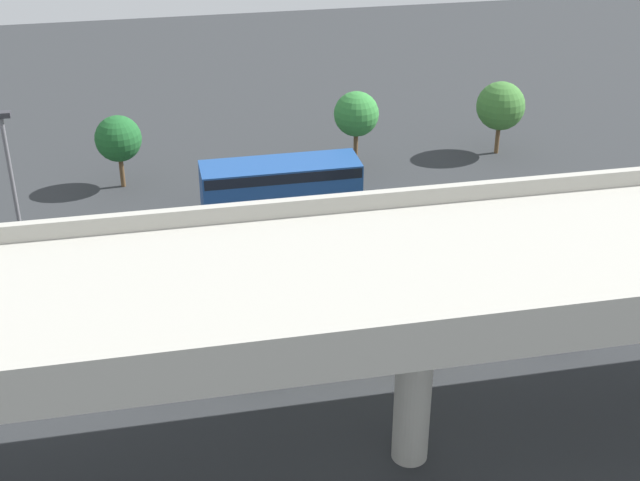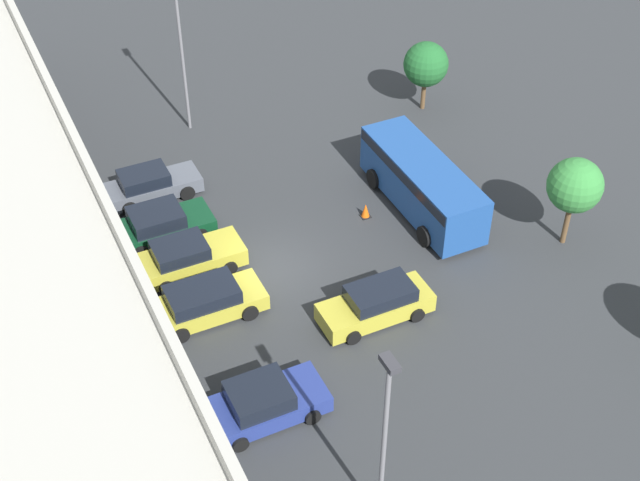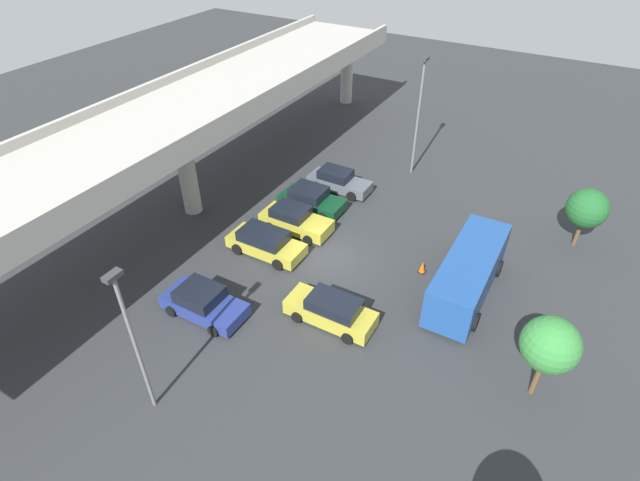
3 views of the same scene
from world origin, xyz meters
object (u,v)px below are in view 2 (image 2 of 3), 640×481
(parked_car_1, at_px, (377,304))
(traffic_cone, at_px, (366,211))
(shuttle_bus, at_px, (422,181))
(parked_car_3, at_px, (188,257))
(lamp_post_near_aisle, at_px, (181,41))
(tree_front_right, at_px, (426,64))
(parked_car_2, at_px, (206,302))
(tree_front_centre, at_px, (575,186))
(parked_car_4, at_px, (161,225))
(parked_car_0, at_px, (264,403))
(parked_car_5, at_px, (150,185))
(lamp_post_mid_lot, at_px, (385,431))

(parked_car_1, bearing_deg, traffic_cone, -113.96)
(parked_car_1, distance_m, shuttle_bus, 7.59)
(parked_car_3, xyz_separation_m, shuttle_bus, (-0.48, -11.09, 0.81))
(lamp_post_near_aisle, height_order, tree_front_right, lamp_post_near_aisle)
(parked_car_2, height_order, lamp_post_near_aisle, lamp_post_near_aisle)
(parked_car_1, height_order, parked_car_2, parked_car_1)
(parked_car_1, distance_m, tree_front_right, 16.37)
(parked_car_3, bearing_deg, lamp_post_near_aisle, 70.76)
(parked_car_2, bearing_deg, parked_car_3, 84.98)
(lamp_post_near_aisle, distance_m, traffic_cone, 12.50)
(parked_car_2, distance_m, parked_car_3, 2.89)
(tree_front_centre, bearing_deg, parked_car_4, 63.57)
(parked_car_0, relative_size, parked_car_5, 0.99)
(traffic_cone, bearing_deg, lamp_post_near_aisle, 24.36)
(shuttle_bus, relative_size, traffic_cone, 10.93)
(parked_car_5, bearing_deg, parked_car_4, -98.22)
(parked_car_3, bearing_deg, parked_car_4, 97.48)
(parked_car_4, distance_m, tree_front_right, 16.72)
(parked_car_4, height_order, tree_front_right, tree_front_right)
(parked_car_2, relative_size, lamp_post_near_aisle, 0.55)
(parked_car_1, distance_m, tree_front_centre, 9.99)
(lamp_post_mid_lot, xyz_separation_m, tree_front_centre, (8.67, -13.94, -1.31))
(parked_car_2, xyz_separation_m, shuttle_bus, (2.40, -11.34, 0.80))
(parked_car_4, bearing_deg, parked_car_1, -53.97)
(parked_car_0, height_order, parked_car_1, parked_car_1)
(lamp_post_mid_lot, distance_m, tree_front_right, 25.36)
(parked_car_1, xyz_separation_m, parked_car_4, (8.51, 6.19, -0.02))
(parked_car_1, distance_m, parked_car_5, 12.92)
(parked_car_0, xyz_separation_m, lamp_post_near_aisle, (19.22, -3.85, 4.26))
(lamp_post_near_aisle, distance_m, tree_front_right, 12.68)
(parked_car_0, height_order, shuttle_bus, shuttle_bus)
(parked_car_1, bearing_deg, tree_front_centre, -176.40)
(tree_front_centre, bearing_deg, tree_front_right, -0.50)
(parked_car_4, height_order, tree_front_centre, tree_front_centre)
(parked_car_0, relative_size, parked_car_1, 0.96)
(parked_car_3, bearing_deg, parked_car_1, -45.34)
(tree_front_centre, bearing_deg, shuttle_bus, 42.71)
(parked_car_5, xyz_separation_m, lamp_post_near_aisle, (4.95, -3.60, 4.25))
(parked_car_4, bearing_deg, lamp_post_near_aisle, 63.25)
(parked_car_4, xyz_separation_m, shuttle_bus, (-3.07, -11.43, 0.81))
(lamp_post_near_aisle, height_order, traffic_cone, lamp_post_near_aisle)
(parked_car_2, relative_size, shuttle_bus, 0.61)
(shuttle_bus, bearing_deg, lamp_post_near_aisle, 33.67)
(parked_car_0, relative_size, parked_car_2, 0.95)
(parked_car_0, height_order, parked_car_4, same)
(parked_car_3, height_order, tree_front_right, tree_front_right)
(lamp_post_mid_lot, bearing_deg, parked_car_1, -27.72)
(tree_front_centre, bearing_deg, parked_car_5, 54.63)
(shuttle_bus, height_order, tree_front_centre, tree_front_centre)
(parked_car_3, distance_m, lamp_post_near_aisle, 12.01)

